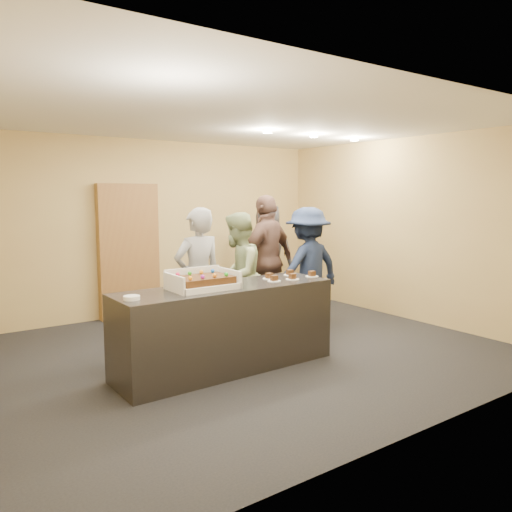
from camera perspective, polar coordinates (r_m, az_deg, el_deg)
name	(u,v)px	position (r m, az deg, el deg)	size (l,w,h in m)	color
room	(237,239)	(5.76, -2.19, 1.94)	(6.04, 6.00, 2.70)	black
serving_counter	(226,328)	(5.38, -3.45, -8.17)	(2.40, 0.70, 0.90)	black
storage_cabinet	(129,251)	(7.77, -14.33, 0.53)	(0.92, 0.15, 2.02)	brown
cake_box	(202,284)	(5.16, -6.22, -3.22)	(0.67, 0.46, 0.20)	white
sheet_cake	(203,280)	(5.13, -6.09, -2.69)	(0.57, 0.39, 0.11)	#3F240E
plate_stack	(132,298)	(4.73, -14.02, -4.65)	(0.15, 0.15, 0.04)	white
slice_a	(274,279)	(5.56, 2.10, -2.67)	(0.15, 0.15, 0.07)	white
slice_b	(269,277)	(5.72, 1.52, -2.40)	(0.15, 0.15, 0.07)	white
slice_c	(292,277)	(5.69, 4.18, -2.46)	(0.15, 0.15, 0.07)	white
slice_d	(290,273)	(5.98, 3.89, -1.99)	(0.15, 0.15, 0.07)	white
slice_e	(312,275)	(5.91, 6.41, -2.14)	(0.15, 0.15, 0.07)	white
person_server_grey	(198,279)	(6.02, -6.63, -2.62)	(0.62, 0.41, 1.71)	gray
person_sage_man	(237,276)	(6.42, -2.13, -2.32)	(0.80, 0.62, 1.64)	#99AA78
person_navy_man	(308,267)	(7.07, 5.92, -1.28)	(1.09, 0.63, 1.69)	#1B2746
person_brown_extra	(268,260)	(7.16, 1.33, -0.44)	(1.09, 0.45, 1.86)	brown
person_dark_suit	(268,257)	(8.06, 1.38, -0.10)	(0.84, 0.55, 1.72)	#2A2A30
ceiling_spotlights	(314,136)	(7.15, 6.61, 13.48)	(1.72, 0.12, 0.03)	#FFEAC6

